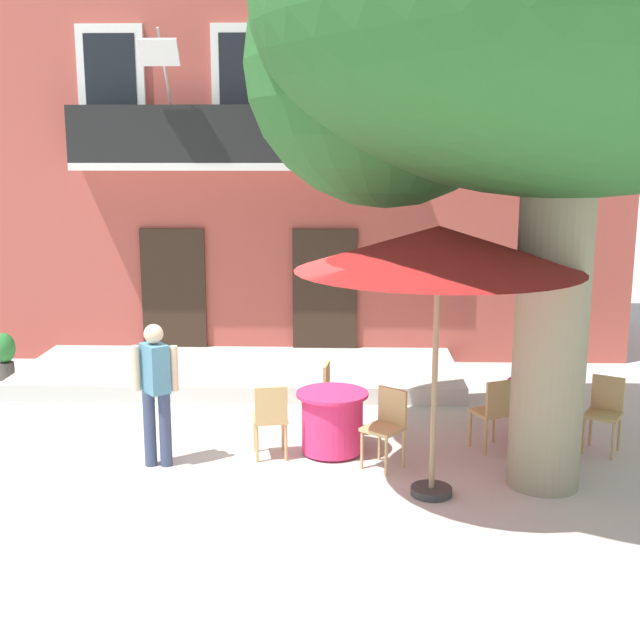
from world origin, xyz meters
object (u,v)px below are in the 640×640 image
object	(u,v)px
cafe_chair_middle_2	(605,409)
cafe_umbrella	(438,250)
pedestrian_near_entrance	(156,387)
cafe_chair_near_tree_2	(387,422)
cafe_chair_middle_1	(494,409)
cafe_table_middle	(541,411)
ground_planter_left	(5,354)
plane_tree	(558,20)
cafe_chair_middle_0	(526,384)
cafe_table_near_tree	(332,422)
cafe_chair_near_tree_0	(334,393)
cafe_chair_near_tree_1	(270,416)

from	to	relation	value
cafe_chair_middle_2	cafe_umbrella	distance (m)	3.34
cafe_umbrella	pedestrian_near_entrance	distance (m)	3.58
cafe_chair_near_tree_2	pedestrian_near_entrance	xyz separation A→B (m)	(-2.64, -0.06, 0.42)
cafe_chair_middle_1	cafe_table_middle	bearing A→B (deg)	30.33
cafe_chair_middle_1	ground_planter_left	distance (m)	7.81
plane_tree	cafe_chair_middle_2	size ratio (longest dim) A/B	7.56
cafe_table_middle	cafe_chair_middle_1	world-z (taller)	cafe_chair_middle_1
cafe_chair_middle_0	cafe_umbrella	size ratio (longest dim) A/B	0.31
cafe_chair_middle_2	cafe_chair_middle_1	bearing A→B (deg)	-176.95
cafe_table_near_tree	cafe_chair_middle_0	world-z (taller)	cafe_chair_middle_0
cafe_chair_middle_0	cafe_chair_middle_2	distance (m)	1.28
plane_tree	cafe_chair_middle_0	xyz separation A→B (m)	(0.36, 2.07, -4.31)
plane_tree	cafe_table_near_tree	bearing A→B (deg)	159.58
plane_tree	cafe_chair_near_tree_0	distance (m)	5.10
plane_tree	pedestrian_near_entrance	bearing A→B (deg)	175.15
cafe_chair_middle_2	cafe_chair_near_tree_2	bearing A→B (deg)	-167.48
cafe_table_middle	cafe_chair_middle_1	size ratio (longest dim) A/B	0.95
plane_tree	cafe_table_middle	xyz separation A→B (m)	(0.38, 1.32, -4.45)
cafe_chair_near_tree_2	cafe_umbrella	distance (m)	2.27
plane_tree	cafe_table_near_tree	distance (m)	5.04
cafe_chair_near_tree_2	pedestrian_near_entrance	world-z (taller)	pedestrian_near_entrance
plane_tree	cafe_chair_near_tree_2	world-z (taller)	plane_tree
cafe_chair_middle_0	cafe_chair_middle_1	distance (m)	1.30
cafe_table_near_tree	cafe_umbrella	size ratio (longest dim) A/B	0.30
cafe_chair_near_tree_1	cafe_chair_middle_0	world-z (taller)	same
cafe_chair_middle_0	cafe_chair_middle_2	bearing A→B (deg)	-56.18
cafe_chair_middle_0	ground_planter_left	distance (m)	8.06
plane_tree	cafe_chair_near_tree_1	world-z (taller)	plane_tree
cafe_chair_middle_2	cafe_umbrella	bearing A→B (deg)	-148.05
cafe_chair_middle_2	pedestrian_near_entrance	world-z (taller)	pedestrian_near_entrance
cafe_chair_middle_0	cafe_umbrella	distance (m)	3.55
cafe_table_near_tree	cafe_chair_middle_2	world-z (taller)	cafe_chair_middle_2
cafe_table_near_tree	ground_planter_left	distance (m)	6.10
cafe_table_middle	ground_planter_left	world-z (taller)	ground_planter_left
cafe_chair_near_tree_2	cafe_chair_middle_0	distance (m)	2.55
cafe_chair_near_tree_0	ground_planter_left	xyz separation A→B (m)	(-5.28, 2.33, -0.11)
cafe_chair_near_tree_2	cafe_umbrella	world-z (taller)	cafe_umbrella
plane_tree	ground_planter_left	world-z (taller)	plane_tree
cafe_chair_near_tree_1	ground_planter_left	size ratio (longest dim) A/B	1.20
cafe_chair_middle_1	cafe_table_near_tree	bearing A→B (deg)	-176.70
cafe_chair_middle_1	pedestrian_near_entrance	xyz separation A→B (m)	(-3.96, -0.58, 0.42)
plane_tree	cafe_chair_near_tree_0	size ratio (longest dim) A/B	7.56
cafe_chair_middle_1	cafe_umbrella	distance (m)	2.61
cafe_umbrella	cafe_chair_near_tree_2	bearing A→B (deg)	119.00
cafe_chair_near_tree_0	ground_planter_left	distance (m)	5.78
plane_tree	cafe_table_near_tree	size ratio (longest dim) A/B	7.96
cafe_table_middle	pedestrian_near_entrance	xyz separation A→B (m)	(-4.61, -0.96, 0.56)
cafe_chair_middle_2	cafe_table_middle	bearing A→B (deg)	155.76
cafe_table_near_tree	cafe_table_middle	bearing A→B (deg)	10.73
cafe_chair_middle_2	ground_planter_left	distance (m)	9.04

